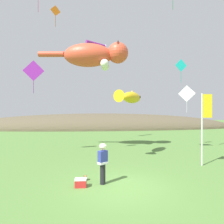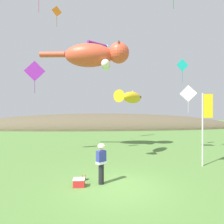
# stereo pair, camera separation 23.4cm
# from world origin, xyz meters

# --- Properties ---
(ground_plane) EXTENTS (120.00, 120.00, 0.00)m
(ground_plane) POSITION_xyz_m (0.00, 0.00, 0.00)
(ground_plane) COLOR #517A38
(distant_hill_ridge) EXTENTS (52.19, 11.82, 5.58)m
(distant_hill_ridge) POSITION_xyz_m (0.00, 29.31, 0.00)
(distant_hill_ridge) COLOR brown
(distant_hill_ridge) RESTS_ON ground
(festival_attendant) EXTENTS (0.49, 0.46, 1.77)m
(festival_attendant) POSITION_xyz_m (-0.73, 0.41, 0.95)
(festival_attendant) COLOR black
(festival_attendant) RESTS_ON ground
(kite_spool) EXTENTS (0.14, 0.26, 0.26)m
(kite_spool) POSITION_xyz_m (-1.53, 0.98, 0.13)
(kite_spool) COLOR olive
(kite_spool) RESTS_ON ground
(picnic_cooler) EXTENTS (0.50, 0.34, 0.36)m
(picnic_cooler) POSITION_xyz_m (-1.68, 0.16, 0.18)
(picnic_cooler) COLOR red
(picnic_cooler) RESTS_ON ground
(festival_banner_pole) EXTENTS (0.66, 0.08, 4.29)m
(festival_banner_pole) POSITION_xyz_m (5.41, 2.89, 2.81)
(festival_banner_pole) COLOR silver
(festival_banner_pole) RESTS_ON ground
(kite_giant_cat) EXTENTS (7.36, 2.45, 2.24)m
(kite_giant_cat) POSITION_xyz_m (-1.08, 8.06, 7.81)
(kite_giant_cat) COLOR #E04C33
(kite_fish_windsock) EXTENTS (2.50, 2.97, 0.95)m
(kite_fish_windsock) POSITION_xyz_m (1.40, 5.60, 4.22)
(kite_fish_windsock) COLOR gold
(kite_tube_streamer) EXTENTS (2.22, 1.75, 0.44)m
(kite_tube_streamer) POSITION_xyz_m (-0.89, 12.74, 10.29)
(kite_tube_streamer) COLOR #8C268C
(kite_diamond_orange) EXTENTS (0.77, 0.49, 1.79)m
(kite_diamond_orange) POSITION_xyz_m (-4.35, 8.77, 11.65)
(kite_diamond_orange) COLOR orange
(kite_diamond_white) EXTENTS (1.15, 0.73, 2.25)m
(kite_diamond_white) POSITION_xyz_m (6.52, 7.48, 4.67)
(kite_diamond_white) COLOR white
(kite_diamond_teal) EXTENTS (1.07, 0.15, 1.98)m
(kite_diamond_teal) POSITION_xyz_m (6.20, 7.88, 7.07)
(kite_diamond_teal) COLOR #19BFBF
(kite_diamond_violet) EXTENTS (1.52, 0.14, 2.42)m
(kite_diamond_violet) POSITION_xyz_m (-5.55, 6.71, 6.19)
(kite_diamond_violet) COLOR purple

